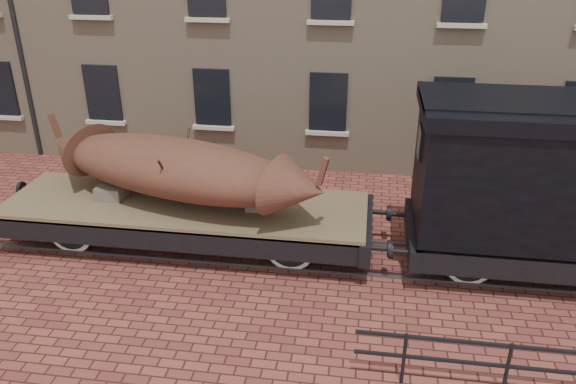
# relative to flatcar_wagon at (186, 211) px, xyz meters

# --- Properties ---
(ground) EXTENTS (90.00, 90.00, 0.00)m
(ground) POSITION_rel_flatcar_wagon_xyz_m (1.84, -0.00, -0.88)
(ground) COLOR maroon
(rail_track) EXTENTS (30.00, 1.52, 0.06)m
(rail_track) POSITION_rel_flatcar_wagon_xyz_m (1.84, -0.00, -0.85)
(rail_track) COLOR #59595E
(rail_track) RESTS_ON ground
(flatcar_wagon) EXTENTS (9.35, 2.54, 1.41)m
(flatcar_wagon) POSITION_rel_flatcar_wagon_xyz_m (0.00, 0.00, 0.00)
(flatcar_wagon) COLOR brown
(flatcar_wagon) RESTS_ON ground
(iron_boat) EXTENTS (7.08, 3.55, 1.69)m
(iron_boat) POSITION_rel_flatcar_wagon_xyz_m (-0.12, 0.00, 1.08)
(iron_boat) COLOR brown
(iron_boat) RESTS_ON flatcar_wagon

